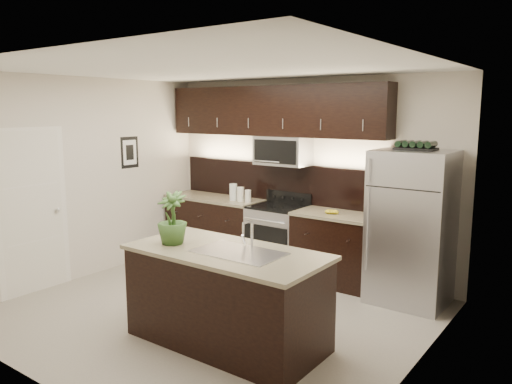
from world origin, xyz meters
TOP-DOWN VIEW (x-y plane):
  - ground at (0.00, 0.00)m, footprint 4.50×4.50m
  - room_walls at (-0.11, -0.04)m, footprint 4.52×4.02m
  - counter_run at (-0.46, 1.69)m, footprint 3.51×0.65m
  - upper_fixtures at (-0.43, 1.84)m, footprint 3.49×0.40m
  - island at (0.60, -0.49)m, footprint 1.96×0.96m
  - sink_faucet at (0.75, -0.48)m, footprint 0.84×0.50m
  - refrigerator at (1.67, 1.63)m, footprint 0.87×0.79m
  - wine_rack at (1.67, 1.63)m, footprint 0.45×0.28m
  - plant at (0.01, -0.62)m, footprint 0.36×0.36m
  - canisters at (-0.91, 1.64)m, footprint 0.37×0.11m
  - french_press at (1.17, 1.64)m, footprint 0.11×0.11m
  - bananas at (0.58, 1.61)m, footprint 0.21×0.19m

SIDE VIEW (x-z plane):
  - ground at x=0.00m, z-range 0.00..0.00m
  - counter_run at x=-0.46m, z-range 0.00..0.94m
  - island at x=0.60m, z-range 0.00..0.94m
  - refrigerator at x=1.67m, z-range 0.00..1.81m
  - sink_faucet at x=0.75m, z-range 0.81..1.10m
  - bananas at x=0.58m, z-range 0.94..1.00m
  - canisters at x=-0.91m, z-range 0.93..1.17m
  - french_press at x=1.17m, z-range 0.90..1.23m
  - plant at x=0.01m, z-range 0.94..1.47m
  - room_walls at x=-0.11m, z-range 0.34..3.05m
  - wine_rack at x=1.67m, z-range 1.81..1.91m
  - upper_fixtures at x=-0.43m, z-range 1.31..2.97m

